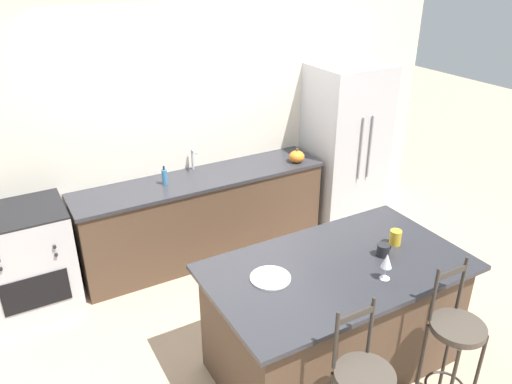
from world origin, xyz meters
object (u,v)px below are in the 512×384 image
bar_stool_far (454,342)px  refrigerator (344,146)px  tumbler_cup (395,237)px  coffee_mug (383,250)px  soap_bottle (165,177)px  wine_glass (387,261)px  pumpkin_decoration (297,156)px  oven_range (28,260)px  dinner_plate (270,277)px

bar_stool_far → refrigerator: bearing=66.5°
tumbler_cup → bar_stool_far: bearing=-101.4°
coffee_mug → soap_bottle: 2.17m
wine_glass → soap_bottle: 2.31m
refrigerator → soap_bottle: (-2.10, 0.05, 0.06)m
coffee_mug → pumpkin_decoration: size_ratio=0.77×
oven_range → refrigerator: bearing=-0.1°
dinner_plate → wine_glass: wine_glass is taller
dinner_plate → tumbler_cup: tumbler_cup is taller
refrigerator → wine_glass: size_ratio=9.31×
dinner_plate → coffee_mug: coffee_mug is taller
refrigerator → oven_range: 3.42m
soap_bottle → bar_stool_far: bearing=-69.6°
coffee_mug → tumbler_cup: size_ratio=1.05×
dinner_plate → soap_bottle: soap_bottle is taller
refrigerator → dinner_plate: 2.66m
tumbler_cup → wine_glass: bearing=-141.3°
tumbler_cup → pumpkin_decoration: bearing=81.3°
refrigerator → tumbler_cup: 2.07m
refrigerator → soap_bottle: 2.10m
dinner_plate → soap_bottle: size_ratio=1.48×
coffee_mug → pumpkin_decoration: 1.86m
pumpkin_decoration → soap_bottle: (-1.40, 0.15, 0.02)m
oven_range → tumbler_cup: 3.08m
tumbler_cup → soap_bottle: soap_bottle is taller
wine_glass → coffee_mug: wine_glass is taller
refrigerator → oven_range: size_ratio=1.89×
dinner_plate → coffee_mug: bearing=-10.2°
tumbler_cup → soap_bottle: (-1.13, 1.88, 0.01)m
bar_stool_far → wine_glass: 0.66m
wine_glass → pumpkin_decoration: (0.63, 2.03, -0.09)m
soap_bottle → wine_glass: bearing=-70.7°
bar_stool_far → soap_bottle: bar_stool_far is taller
oven_range → bar_stool_far: (2.28, -2.58, 0.13)m
dinner_plate → soap_bottle: bearing=92.9°
oven_range → dinner_plate: 2.28m
refrigerator → dinner_plate: (-2.01, -1.74, 0.00)m
oven_range → dinner_plate: size_ratio=3.47×
oven_range → pumpkin_decoration: pumpkin_decoration is taller
bar_stool_far → wine_glass: bearing=115.5°
coffee_mug → soap_bottle: bearing=115.9°
bar_stool_far → coffee_mug: size_ratio=9.38×
dinner_plate → wine_glass: 0.78m
oven_range → bar_stool_far: bar_stool_far is taller
bar_stool_far → coffee_mug: 0.76m
tumbler_cup → dinner_plate: bearing=175.5°
coffee_mug → wine_glass: bearing=-129.9°
dinner_plate → soap_bottle: (-0.09, 1.80, 0.06)m
oven_range → tumbler_cup: size_ratio=8.25×
wine_glass → oven_range: bearing=134.1°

